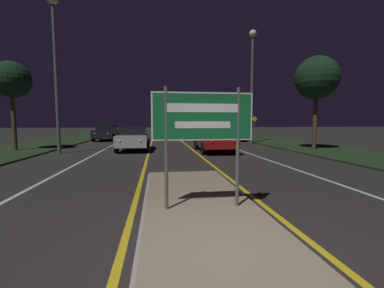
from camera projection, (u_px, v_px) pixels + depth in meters
The scene contains 20 objects.
ground_plane at pixel (229, 266), 3.12m from camera, with size 160.00×160.00×0.00m, color #282623.
median_island at pixel (202, 210), 4.97m from camera, with size 2.32×7.36×0.10m.
verge_left at pixel (54, 142), 21.58m from camera, with size 5.00×100.00×0.08m.
verge_right at pixel (268, 140), 24.14m from camera, with size 5.00×100.00×0.08m.
centre_line_yellow_left at pixel (153, 138), 27.62m from camera, with size 0.12×70.00×0.01m.
centre_line_yellow_right at pixel (178, 138), 27.98m from camera, with size 0.12×70.00×0.01m.
lane_line_white_left at pixel (125, 138), 27.24m from camera, with size 0.12×70.00×0.01m.
lane_line_white_right at pixel (203, 138), 28.36m from camera, with size 0.12×70.00×0.01m.
edge_line_white_left at pixel (96, 139), 26.83m from camera, with size 0.10×70.00×0.01m.
edge_line_white_right at pixel (230, 138), 28.77m from camera, with size 0.10×70.00×0.01m.
highway_sign at pixel (203, 123), 4.82m from camera, with size 1.92×0.07×2.30m.
streetlight_left_near at pixel (55, 47), 13.75m from camera, with size 0.57×0.57×8.50m.
streetlight_right_near at pixel (252, 68), 20.04m from camera, with size 0.57×0.57×8.85m.
car_receding_0 at pixel (214, 138), 15.05m from camera, with size 1.94×4.29×1.46m.
car_receding_1 at pixel (230, 133), 24.10m from camera, with size 2.00×4.58×1.38m.
car_approaching_0 at pixel (133, 138), 15.84m from camera, with size 1.90×4.06×1.48m.
car_approaching_1 at pixel (106, 132), 24.31m from camera, with size 1.92×4.55×1.47m.
warning_sign at pixel (254, 125), 26.49m from camera, with size 0.60×0.06×2.27m.
roadside_palm_left at pixel (11, 80), 15.00m from camera, with size 2.13×2.13×5.21m.
roadside_palm_right at pixel (317, 78), 15.33m from camera, with size 2.56×2.56×5.58m.
Camera 1 is at (-0.85, -2.89, 1.75)m, focal length 24.00 mm.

